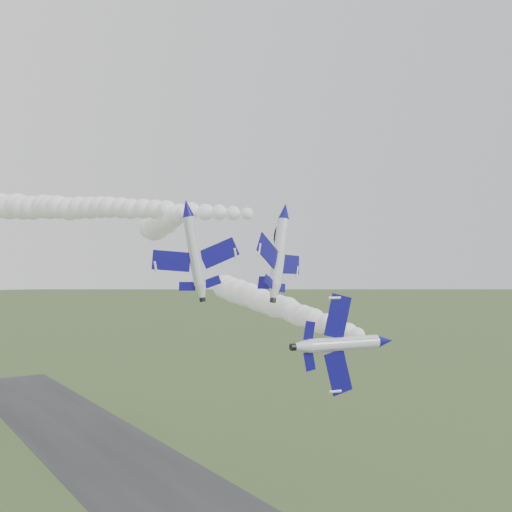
# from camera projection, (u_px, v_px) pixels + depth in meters

# --- Properties ---
(jet_lead) EXTENTS (5.09, 12.05, 10.01)m
(jet_lead) POSITION_uv_depth(u_px,v_px,m) (385.00, 341.00, 60.05)
(jet_lead) COLOR white
(smoke_trail_jet_lead) EXTENTS (16.80, 58.38, 4.80)m
(smoke_trail_jet_lead) POSITION_uv_depth(u_px,v_px,m) (272.00, 304.00, 90.49)
(smoke_trail_jet_lead) COLOR white
(jet_pair_left) EXTENTS (10.88, 12.64, 3.58)m
(jet_pair_left) POSITION_uv_depth(u_px,v_px,m) (187.00, 208.00, 72.12)
(jet_pair_left) COLOR white
(smoke_trail_jet_pair_left) EXTENTS (28.78, 58.21, 5.72)m
(smoke_trail_jet_pair_left) POSITION_uv_depth(u_px,v_px,m) (164.00, 223.00, 104.49)
(smoke_trail_jet_pair_left) COLOR white
(jet_pair_right) EXTENTS (11.67, 13.81, 4.44)m
(jet_pair_right) POSITION_uv_depth(u_px,v_px,m) (285.00, 211.00, 80.92)
(jet_pair_right) COLOR white
(smoke_trail_jet_pair_right) EXTENTS (35.20, 69.85, 5.42)m
(smoke_trail_jet_pair_right) POSITION_uv_depth(u_px,v_px,m) (84.00, 208.00, 101.93)
(smoke_trail_jet_pair_right) COLOR white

